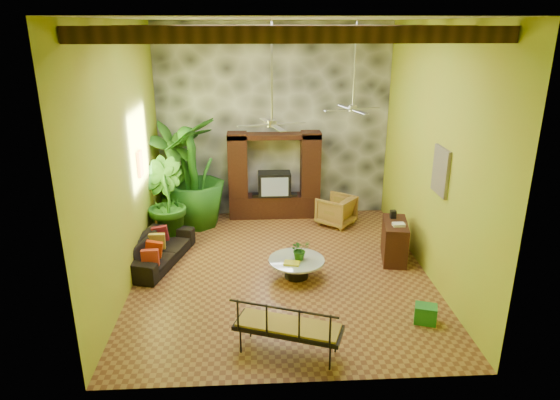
{
  "coord_description": "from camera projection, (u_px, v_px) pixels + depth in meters",
  "views": [
    {
      "loc": [
        -0.58,
        -9.41,
        4.92
      ],
      "look_at": [
        -0.02,
        0.2,
        1.5
      ],
      "focal_mm": 32.0,
      "sensor_mm": 36.0,
      "label": 1
    }
  ],
  "objects": [
    {
      "name": "side_console",
      "position": [
        394.0,
        241.0,
        10.9
      ],
      "size": [
        0.68,
        1.16,
        0.87
      ],
      "primitive_type": "cube",
      "rotation": [
        0.0,
        0.0,
        -0.19
      ],
      "color": "#351E10",
      "rests_on": "ground"
    },
    {
      "name": "stone_accent_wall",
      "position": [
        274.0,
        122.0,
        12.93
      ],
      "size": [
        5.98,
        0.1,
        4.98
      ],
      "primitive_type": "cube",
      "color": "#323439",
      "rests_on": "ground"
    },
    {
      "name": "left_wall",
      "position": [
        125.0,
        157.0,
        9.53
      ],
      "size": [
        0.02,
        7.0,
        5.0
      ],
      "primitive_type": "cube",
      "color": "gold",
      "rests_on": "ground"
    },
    {
      "name": "yellow_tray",
      "position": [
        292.0,
        263.0,
        9.92
      ],
      "size": [
        0.36,
        0.29,
        0.03
      ],
      "primitive_type": "cube",
      "rotation": [
        0.0,
        0.0,
        -0.23
      ],
      "color": "yellow",
      "rests_on": "coffee_table"
    },
    {
      "name": "ceiling",
      "position": [
        282.0,
        18.0,
        8.86
      ],
      "size": [
        6.0,
        7.0,
        0.02
      ],
      "primitive_type": "cube",
      "color": "silver",
      "rests_on": "back_wall"
    },
    {
      "name": "green_bin",
      "position": [
        425.0,
        314.0,
        8.65
      ],
      "size": [
        0.44,
        0.38,
        0.33
      ],
      "primitive_type": "cube",
      "rotation": [
        0.0,
        0.0,
        -0.33
      ],
      "color": "#217C33",
      "rests_on": "ground"
    },
    {
      "name": "back_wall",
      "position": [
        273.0,
        122.0,
        12.99
      ],
      "size": [
        6.0,
        0.02,
        5.0
      ],
      "primitive_type": "cube",
      "color": "gold",
      "rests_on": "ground"
    },
    {
      "name": "ceiling_fan_back",
      "position": [
        353.0,
        99.0,
        10.61
      ],
      "size": [
        1.28,
        1.28,
        1.86
      ],
      "color": "#A4A4A9",
      "rests_on": "ceiling"
    },
    {
      "name": "centerpiece_plant",
      "position": [
        300.0,
        249.0,
        10.06
      ],
      "size": [
        0.46,
        0.43,
        0.42
      ],
      "primitive_type": "imported",
      "rotation": [
        0.0,
        0.0,
        0.31
      ],
      "color": "#225917",
      "rests_on": "coffee_table"
    },
    {
      "name": "tall_plant_c",
      "position": [
        194.0,
        173.0,
        12.48
      ],
      "size": [
        2.01,
        2.01,
        2.77
      ],
      "primitive_type": "imported",
      "rotation": [
        0.0,
        0.0,
        4.34
      ],
      "color": "#215F19",
      "rests_on": "ground"
    },
    {
      "name": "tall_plant_a",
      "position": [
        174.0,
        174.0,
        12.58
      ],
      "size": [
        1.56,
        1.68,
        2.64
      ],
      "primitive_type": "imported",
      "rotation": [
        0.0,
        0.0,
        0.97
      ],
      "color": "#2D6C1C",
      "rests_on": "ground"
    },
    {
      "name": "wicker_armchair",
      "position": [
        336.0,
        210.0,
        12.82
      ],
      "size": [
        1.16,
        1.16,
        0.76
      ],
      "primitive_type": "imported",
      "rotation": [
        0.0,
        0.0,
        4.03
      ],
      "color": "olive",
      "rests_on": "ground"
    },
    {
      "name": "coffee_table",
      "position": [
        296.0,
        266.0,
        10.16
      ],
      "size": [
        1.14,
        1.14,
        0.4
      ],
      "rotation": [
        0.0,
        0.0,
        0.06
      ],
      "color": "black",
      "rests_on": "ground"
    },
    {
      "name": "ceiling_fan_front",
      "position": [
        272.0,
        112.0,
        9.0
      ],
      "size": [
        1.28,
        1.28,
        1.86
      ],
      "color": "#A4A4A9",
      "rests_on": "ceiling"
    },
    {
      "name": "sofa",
      "position": [
        158.0,
        249.0,
        10.78
      ],
      "size": [
        1.41,
        2.31,
        0.63
      ],
      "primitive_type": "imported",
      "rotation": [
        0.0,
        0.0,
        1.29
      ],
      "color": "black",
      "rests_on": "ground"
    },
    {
      "name": "tall_plant_b",
      "position": [
        164.0,
        201.0,
        11.61
      ],
      "size": [
        1.4,
        1.42,
        2.01
      ],
      "primitive_type": "imported",
      "rotation": [
        0.0,
        0.0,
        2.3
      ],
      "color": "#205616",
      "rests_on": "ground"
    },
    {
      "name": "wall_art_mask",
      "position": [
        140.0,
        164.0,
        10.61
      ],
      "size": [
        0.06,
        0.32,
        0.55
      ],
      "primitive_type": "cube",
      "color": "gold",
      "rests_on": "left_wall"
    },
    {
      "name": "iron_bench",
      "position": [
        289.0,
        326.0,
        7.66
      ],
      "size": [
        1.77,
        1.16,
        0.57
      ],
      "rotation": [
        0.0,
        0.0,
        -0.35
      ],
      "color": "black",
      "rests_on": "ground"
    },
    {
      "name": "ground",
      "position": [
        282.0,
        270.0,
        10.53
      ],
      "size": [
        7.0,
        7.0,
        0.0
      ],
      "primitive_type": "plane",
      "color": "brown",
      "rests_on": "ground"
    },
    {
      "name": "wall_art_painting",
      "position": [
        441.0,
        171.0,
        9.36
      ],
      "size": [
        0.06,
        0.7,
        0.9
      ],
      "primitive_type": "cube",
      "color": "teal",
      "rests_on": "right_wall"
    },
    {
      "name": "entertainment_center",
      "position": [
        274.0,
        182.0,
        13.16
      ],
      "size": [
        2.4,
        0.55,
        2.3
      ],
      "color": "black",
      "rests_on": "ground"
    },
    {
      "name": "ceiling_beams",
      "position": [
        282.0,
        32.0,
        8.93
      ],
      "size": [
        5.95,
        5.36,
        0.22
      ],
      "color": "#372011",
      "rests_on": "ceiling"
    },
    {
      "name": "right_wall",
      "position": [
        433.0,
        153.0,
        9.86
      ],
      "size": [
        0.02,
        7.0,
        5.0
      ],
      "primitive_type": "cube",
      "color": "gold",
      "rests_on": "ground"
    }
  ]
}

